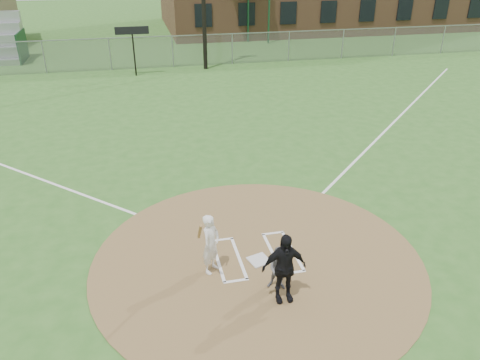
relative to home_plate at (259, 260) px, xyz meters
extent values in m
plane|color=#306322|center=(-0.02, 0.09, -0.04)|extent=(140.00, 140.00, 0.00)
cylinder|color=olive|center=(-0.02, 0.09, -0.03)|extent=(8.40, 8.40, 0.02)
cube|color=silver|center=(0.00, 0.00, 0.00)|extent=(0.61, 0.61, 0.03)
cube|color=white|center=(8.98, 9.09, -0.03)|extent=(17.04, 17.04, 0.01)
imported|color=slate|center=(0.18, -1.11, 0.54)|extent=(0.66, 0.59, 1.11)
imported|color=black|center=(0.15, -1.49, 0.83)|extent=(1.01, 0.44, 1.70)
cube|color=white|center=(-1.02, 0.24, -0.01)|extent=(0.08, 1.80, 0.01)
cube|color=white|center=(-0.47, 0.24, -0.01)|extent=(0.08, 1.80, 0.01)
cube|color=white|center=(-0.74, 1.14, -0.01)|extent=(0.62, 0.08, 0.01)
cube|color=white|center=(-0.74, -0.66, -0.01)|extent=(0.62, 0.08, 0.01)
cube|color=white|center=(0.98, 0.24, -0.01)|extent=(0.08, 1.80, 0.01)
cube|color=white|center=(0.43, 0.24, -0.01)|extent=(0.08, 1.80, 0.01)
cube|color=white|center=(0.70, 1.14, -0.01)|extent=(0.62, 0.08, 0.01)
cube|color=white|center=(0.70, -0.66, -0.01)|extent=(0.62, 0.08, 0.01)
imported|color=white|center=(-1.24, -0.12, 0.76)|extent=(0.65, 0.67, 1.56)
cylinder|color=olive|center=(-1.54, -0.52, 1.41)|extent=(0.08, 0.60, 0.70)
cube|color=slate|center=(-0.02, 22.09, 0.96)|extent=(56.00, 0.03, 2.00)
cube|color=gray|center=(-0.02, 22.09, 1.96)|extent=(56.00, 0.06, 0.06)
cube|color=gray|center=(-0.02, 22.09, 0.96)|extent=(56.08, 0.08, 2.00)
cube|color=#194728|center=(-10.02, 26.29, 0.96)|extent=(0.08, 3.20, 2.00)
cube|color=#194728|center=(6.98, 29.93, 2.21)|extent=(0.12, 0.12, 4.50)
cube|color=#194728|center=(8.48, 28.98, 2.21)|extent=(0.12, 0.12, 4.50)
cylinder|color=black|center=(-2.52, 20.29, 1.26)|extent=(0.10, 0.10, 2.60)
cube|color=black|center=(-2.52, 20.29, 2.66)|extent=(2.00, 0.10, 0.45)
camera|label=1|loc=(-2.62, -9.36, 7.13)|focal=35.00mm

